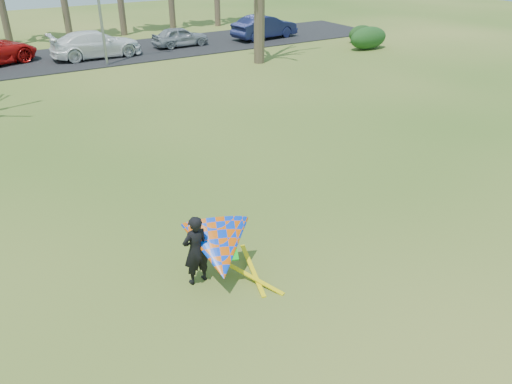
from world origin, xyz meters
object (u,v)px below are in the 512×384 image
car_3 (96,44)px  car_5 (265,27)px  car_4 (180,37)px  kite_flyer (217,249)px

car_3 → car_5: size_ratio=1.10×
car_4 → car_3: bearing=92.0°
car_4 → car_5: 6.40m
car_5 → kite_flyer: (-16.07, -23.48, -0.03)m
car_5 → car_3: bearing=81.7°
car_3 → car_4: 5.76m
car_4 → car_5: car_5 is taller
car_3 → kite_flyer: 24.03m
car_4 → kite_flyer: 25.95m
car_3 → car_5: (12.12, -0.23, 0.03)m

